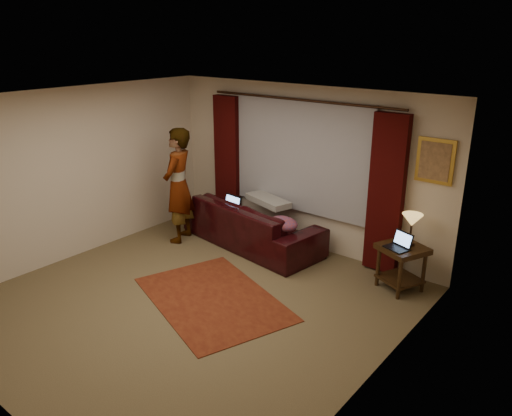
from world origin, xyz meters
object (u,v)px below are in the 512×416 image
at_px(tiffany_lamp, 411,230).
at_px(laptop_table, 397,241).
at_px(end_table, 401,268).
at_px(person, 178,186).
at_px(sofa, 251,215).
at_px(laptop_sofa, 227,205).

bearing_deg(tiffany_lamp, laptop_table, -108.74).
distance_m(end_table, person, 3.74).
height_order(sofa, laptop_sofa, sofa).
xyz_separation_m(laptop_sofa, tiffany_lamp, (3.01, 0.34, 0.22)).
bearing_deg(sofa, laptop_sofa, 27.55).
height_order(sofa, end_table, sofa).
bearing_deg(person, laptop_sofa, 102.56).
bearing_deg(end_table, sofa, -177.95).
bearing_deg(laptop_table, laptop_sofa, -158.37).
height_order(sofa, person, person).
bearing_deg(laptop_table, sofa, -161.36).
bearing_deg(sofa, end_table, -170.05).
relative_size(end_table, laptop_table, 1.92).
distance_m(sofa, laptop_table, 2.53).
relative_size(end_table, tiffany_lamp, 1.44).
relative_size(tiffany_lamp, laptop_table, 1.33).
distance_m(end_table, tiffany_lamp, 0.55).
distance_m(laptop_table, person, 3.63).
xyz_separation_m(end_table, tiffany_lamp, (0.05, 0.10, 0.54)).
height_order(sofa, tiffany_lamp, tiffany_lamp).
xyz_separation_m(laptop_sofa, laptop_table, (2.93, 0.10, 0.11)).
relative_size(sofa, tiffany_lamp, 5.70).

